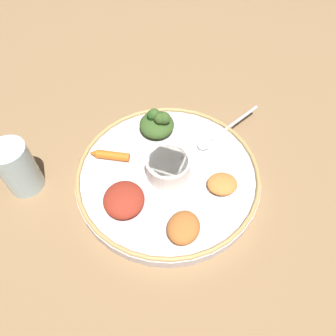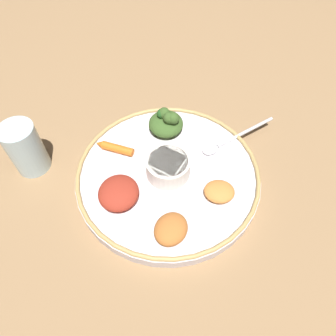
{
  "view_description": "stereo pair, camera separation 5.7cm",
  "coord_description": "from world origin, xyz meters",
  "views": [
    {
      "loc": [
        -0.23,
        0.24,
        0.5
      ],
      "look_at": [
        0.0,
        0.0,
        0.04
      ],
      "focal_mm": 33.59,
      "sensor_mm": 36.0,
      "label": 1
    },
    {
      "loc": [
        -0.27,
        0.2,
        0.5
      ],
      "look_at": [
        0.0,
        0.0,
        0.04
      ],
      "focal_mm": 33.59,
      "sensor_mm": 36.0,
      "label": 2
    }
  ],
  "objects": [
    {
      "name": "center_bowl",
      "position": [
        0.0,
        0.0,
        0.04
      ],
      "size": [
        0.08,
        0.08,
        0.04
      ],
      "color": "silver",
      "rests_on": "platter"
    },
    {
      "name": "platter_rim",
      "position": [
        0.0,
        0.0,
        0.02
      ],
      "size": [
        0.34,
        0.34,
        0.01
      ],
      "primitive_type": "torus",
      "color": "tan",
      "rests_on": "platter"
    },
    {
      "name": "mound_chickpea",
      "position": [
        -0.1,
        0.07,
        0.04
      ],
      "size": [
        0.07,
        0.08,
        0.03
      ],
      "primitive_type": "ellipsoid",
      "rotation": [
        0.0,
        0.0,
        5.13
      ],
      "color": "#B2662D",
      "rests_on": "platter"
    },
    {
      "name": "platter",
      "position": [
        0.0,
        0.0,
        0.01
      ],
      "size": [
        0.34,
        0.34,
        0.02
      ],
      "primitive_type": "cylinder",
      "color": "silver",
      "rests_on": "ground_plane"
    },
    {
      "name": "mound_squash",
      "position": [
        -0.09,
        -0.04,
        0.03
      ],
      "size": [
        0.07,
        0.07,
        0.02
      ],
      "primitive_type": "ellipsoid",
      "rotation": [
        0.0,
        0.0,
        0.89
      ],
      "color": "#C67A38",
      "rests_on": "platter"
    },
    {
      "name": "ground_plane",
      "position": [
        0.0,
        0.0,
        0.0
      ],
      "size": [
        2.4,
        2.4,
        0.0
      ],
      "primitive_type": "plane",
      "color": "olive"
    },
    {
      "name": "drinking_glass",
      "position": [
        0.19,
        0.19,
        0.04
      ],
      "size": [
        0.06,
        0.06,
        0.1
      ],
      "color": "silver",
      "rests_on": "ground_plane"
    },
    {
      "name": "greens_pile",
      "position": [
        0.09,
        -0.06,
        0.04
      ],
      "size": [
        0.1,
        0.1,
        0.05
      ],
      "color": "#385623",
      "rests_on": "platter"
    },
    {
      "name": "carrot_near_spoon",
      "position": [
        0.1,
        0.05,
        0.03
      ],
      "size": [
        0.07,
        0.06,
        0.02
      ],
      "color": "orange",
      "rests_on": "platter"
    },
    {
      "name": "spoon",
      "position": [
        -0.01,
        -0.14,
        0.03
      ],
      "size": [
        0.03,
        0.18,
        0.01
      ],
      "color": "silver",
      "rests_on": "platter"
    },
    {
      "name": "mound_beet",
      "position": [
        0.01,
        0.1,
        0.04
      ],
      "size": [
        0.1,
        0.1,
        0.03
      ],
      "primitive_type": "ellipsoid",
      "rotation": [
        0.0,
        0.0,
        2.39
      ],
      "color": "maroon",
      "rests_on": "platter"
    }
  ]
}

